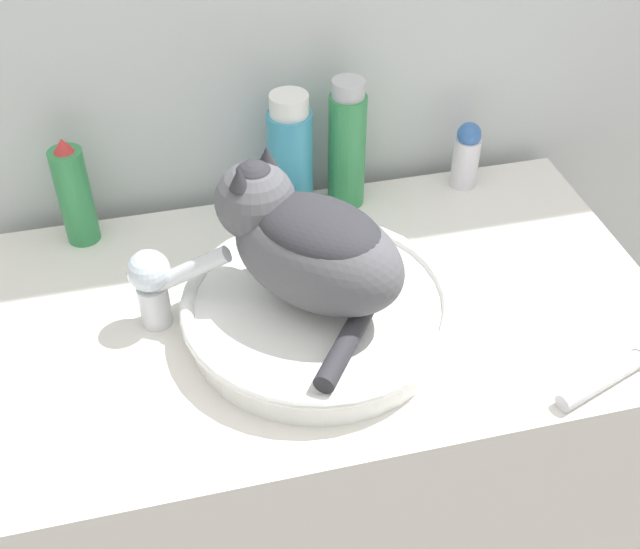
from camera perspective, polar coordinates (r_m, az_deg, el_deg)
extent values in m
cube|color=white|center=(1.49, 0.38, -13.72)|extent=(0.98, 0.57, 0.82)
cylinder|color=white|center=(1.13, -0.14, -2.82)|extent=(0.36, 0.36, 0.05)
torus|color=white|center=(1.11, -0.15, -1.94)|extent=(0.38, 0.38, 0.02)
ellipsoid|color=#56565B|center=(1.06, -0.15, 1.43)|extent=(0.28, 0.28, 0.15)
ellipsoid|color=#2D2D33|center=(1.03, -0.16, 3.20)|extent=(0.22, 0.22, 0.07)
sphere|color=#56565B|center=(1.08, -4.63, 5.23)|extent=(0.11, 0.11, 0.11)
sphere|color=#2D2D33|center=(1.06, -4.71, 6.56)|extent=(0.06, 0.06, 0.06)
cone|color=#2D2D33|center=(1.07, -3.81, 8.37)|extent=(0.03, 0.03, 0.03)
cone|color=#2D2D33|center=(1.03, -5.79, 6.83)|extent=(0.03, 0.03, 0.03)
cylinder|color=#2D2D33|center=(1.02, 1.88, -4.91)|extent=(0.11, 0.14, 0.03)
cylinder|color=silver|center=(1.15, -11.67, -2.12)|extent=(0.04, 0.04, 0.07)
cylinder|color=silver|center=(1.10, -9.34, 0.27)|extent=(0.12, 0.06, 0.08)
sphere|color=silver|center=(1.11, -12.10, 0.26)|extent=(0.06, 0.06, 0.06)
cylinder|color=#338C4C|center=(1.31, -17.03, 5.33)|extent=(0.05, 0.05, 0.16)
cone|color=red|center=(1.26, -17.85, 8.75)|extent=(0.03, 0.03, 0.02)
cylinder|color=teal|center=(1.31, -2.16, 7.90)|extent=(0.07, 0.07, 0.18)
cylinder|color=white|center=(1.26, -2.29, 11.97)|extent=(0.06, 0.06, 0.03)
cylinder|color=silver|center=(1.42, 10.29, 7.86)|extent=(0.05, 0.05, 0.09)
sphere|color=#3866AD|center=(1.39, 10.56, 9.77)|extent=(0.04, 0.04, 0.04)
cylinder|color=#338C4C|center=(1.33, 1.92, 8.76)|extent=(0.06, 0.06, 0.20)
cylinder|color=#B7B7BC|center=(1.27, 2.04, 13.07)|extent=(0.05, 0.05, 0.03)
cylinder|color=silver|center=(1.12, 19.35, -7.12)|extent=(0.15, 0.07, 0.02)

